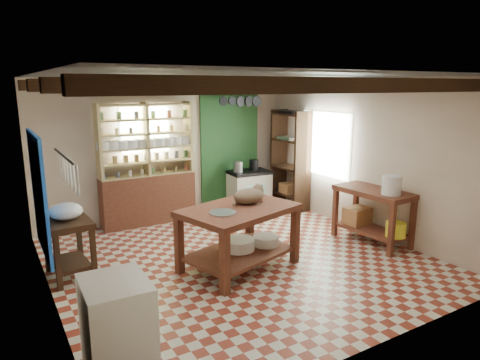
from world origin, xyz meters
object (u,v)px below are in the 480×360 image
stove (249,190)px  right_counter (372,216)px  work_table (239,238)px  white_cabinet (118,334)px  cat (249,196)px  prep_table (69,248)px

stove → right_counter: right_counter is taller
work_table → right_counter: size_ratio=1.25×
white_cabinet → cat: bearing=37.4°
work_table → stove: bearing=40.1°
white_cabinet → cat: 2.88m
right_counter → cat: 2.19m
prep_table → cat: (2.29, -0.78, 0.57)m
work_table → white_cabinet: bearing=-158.6°
work_table → cat: cat is taller
white_cabinet → cat: size_ratio=2.05×
work_table → cat: bearing=11.3°
work_table → white_cabinet: (-2.08, -1.53, 0.03)m
right_counter → white_cabinet: bearing=-167.0°
work_table → right_counter: bearing=-21.5°
stove → white_cabinet: white_cabinet is taller
prep_table → right_counter: bearing=-18.7°
prep_table → cat: cat is taller
stove → right_counter: size_ratio=0.66×
stove → prep_table: bearing=-153.5°
stove → prep_table: 4.00m
stove → cat: 2.74m
white_cabinet → cat: (2.31, 1.65, 0.50)m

